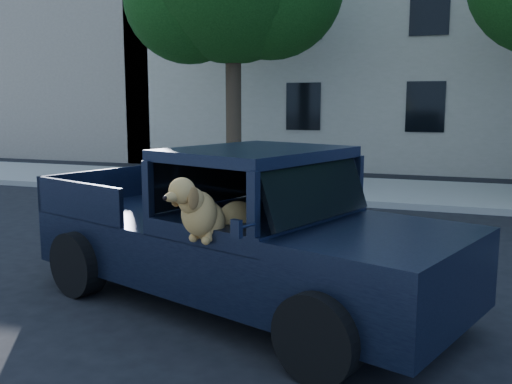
% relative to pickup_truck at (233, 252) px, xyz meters
% --- Properties ---
extents(ground, '(120.00, 120.00, 0.00)m').
position_rel_pickup_truck_xyz_m(ground, '(0.35, -0.46, -0.63)').
color(ground, black).
rests_on(ground, ground).
extents(far_sidewalk, '(60.00, 4.00, 0.15)m').
position_rel_pickup_truck_xyz_m(far_sidewalk, '(0.35, 8.74, -0.55)').
color(far_sidewalk, gray).
rests_on(far_sidewalk, ground).
extents(lane_stripes, '(21.60, 0.14, 0.01)m').
position_rel_pickup_truck_xyz_m(lane_stripes, '(2.35, 2.94, -0.62)').
color(lane_stripes, silver).
rests_on(lane_stripes, ground).
extents(building_main, '(26.00, 6.00, 9.00)m').
position_rel_pickup_truck_xyz_m(building_main, '(3.35, 16.04, 3.87)').
color(building_main, beige).
rests_on(building_main, ground).
extents(building_left, '(12.00, 6.00, 8.00)m').
position_rel_pickup_truck_xyz_m(building_left, '(-14.65, 16.04, 3.37)').
color(building_left, tan).
rests_on(building_left, ground).
extents(pickup_truck, '(5.56, 3.61, 1.86)m').
position_rel_pickup_truck_xyz_m(pickup_truck, '(0.00, 0.00, 0.00)').
color(pickup_truck, black).
rests_on(pickup_truck, ground).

